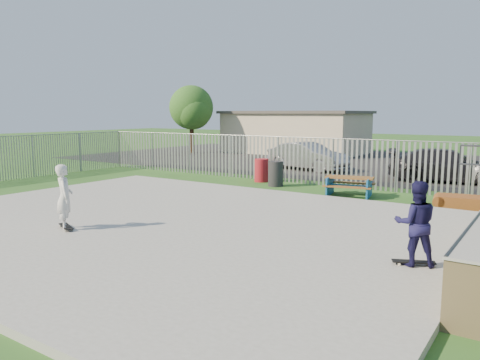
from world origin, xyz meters
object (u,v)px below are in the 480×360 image
Objects in this scene: skater_white at (65,197)px; tree_left at (191,108)px; trash_bin_grey at (276,174)px; car_silver at (308,156)px; car_dark at (447,166)px; picnic_table at (349,186)px; trash_bin_red at (261,170)px; skater_navy at (416,223)px; funbox at (471,202)px.

tree_left is at bearing -24.55° from skater_white.
car_silver is (-1.33, 5.75, 0.23)m from trash_bin_grey.
car_dark is 0.98× the size of tree_left.
car_dark reaches higher than picnic_table.
trash_bin_red reaches higher than picnic_table.
car_silver is 13.27m from tree_left.
trash_bin_grey is 0.64× the size of skater_white.
skater_navy is 1.00× the size of skater_white.
picnic_table is at bearing 171.57° from funbox.
car_silver is (-8.82, 6.22, 0.57)m from funbox.
trash_bin_red is 12.26m from skater_navy.
funbox is 7.52m from trash_bin_grey.
trash_bin_red is 0.63× the size of skater_navy.
car_dark reaches higher than trash_bin_red.
trash_bin_grey is at bearing -59.52° from skater_white.
tree_left reaches higher than skater_navy.
skater_white reaches higher than funbox.
funbox is (4.06, 0.06, -0.18)m from picnic_table.
car_silver is 15.61m from skater_white.
skater_navy is at bearing -41.35° from tree_left.
car_dark is 13.19m from skater_navy.
funbox is 1.23× the size of skater_navy.
trash_bin_grey is 5.90m from car_silver.
trash_bin_red is at bearing -38.73° from tree_left.
car_silver is at bearing 115.45° from picnic_table.
trash_bin_red is at bearing 146.80° from trash_bin_grey.
picnic_table is 20.39m from tree_left.
trash_bin_red is at bearing -69.12° from skater_navy.
skater_white is at bearing -86.08° from trash_bin_red.
picnic_table reaches higher than funbox.
car_dark is (2.29, 5.74, 0.38)m from picnic_table.
trash_bin_red is (-8.66, 1.23, 0.32)m from funbox.
car_dark reaches higher than trash_bin_grey.
funbox is at bearing -97.22° from skater_white.
car_dark is at bearing -15.66° from tree_left.
picnic_table is at bearing -79.55° from skater_white.
tree_left is at bearing 61.08° from car_dark.
tree_left is 24.29m from skater_white.
car_silver is at bearing -81.32° from skater_navy.
trash_bin_red is at bearing 162.59° from funbox.
skater_white is (-7.99, -1.98, 0.00)m from skater_navy.
skater_navy is (8.87, -13.60, 0.21)m from car_silver.
skater_white is (-3.87, -9.30, 0.60)m from picnic_table.
picnic_table is at bearing -85.11° from skater_navy.
trash_bin_grey is 0.64× the size of skater_navy.
trash_bin_grey is at bearing -38.28° from tree_left.
car_silver is 7.07m from car_dark.
tree_left is 28.00m from skater_navy.
trash_bin_red is 10.63m from skater_white.
trash_bin_red is 0.63× the size of skater_white.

